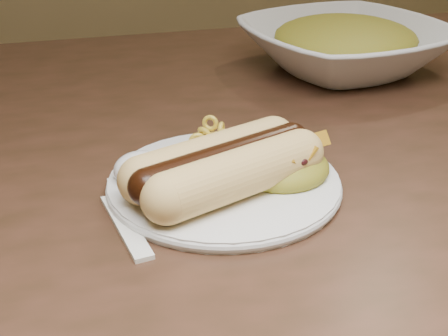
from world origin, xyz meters
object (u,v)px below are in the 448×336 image
object	(u,v)px
plate	(224,183)
fork	(126,226)
table	(211,226)
serving_bowl	(345,47)

from	to	relation	value
plate	fork	world-z (taller)	plate
table	serving_bowl	size ratio (longest dim) A/B	6.17
table	plate	xyz separation A→B (m)	(-0.01, -0.09, 0.10)
plate	serving_bowl	distance (m)	0.37
plate	serving_bowl	bearing A→B (deg)	48.80
table	serving_bowl	distance (m)	0.33
serving_bowl	table	bearing A→B (deg)	-140.71
fork	table	bearing A→B (deg)	42.88
serving_bowl	fork	bearing A→B (deg)	-136.40
table	fork	bearing A→B (deg)	-128.41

